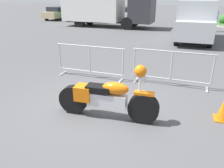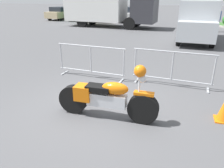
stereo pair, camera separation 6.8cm
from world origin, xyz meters
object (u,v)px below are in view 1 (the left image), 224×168
at_px(box_truck, 103,7).
at_px(parked_car_tan, 58,13).
at_px(crowd_barrier_far, 171,68).
at_px(parked_car_white, 128,14).
at_px(traffic_cone, 224,108).
at_px(motorcycle, 107,97).
at_px(parked_car_green, 80,13).
at_px(parked_car_yellow, 103,14).
at_px(pedestrian, 215,19).
at_px(delivery_van, 195,19).
at_px(crowd_barrier_near, 90,61).

relative_size(box_truck, parked_car_tan, 1.89).
xyz_separation_m(crowd_barrier_far, parked_car_tan, (-12.79, 16.58, 0.13)).
relative_size(parked_car_white, traffic_cone, 7.54).
relative_size(motorcycle, parked_car_green, 0.50).
xyz_separation_m(parked_car_yellow, pedestrian, (10.28, -4.70, 0.17)).
bearing_deg(motorcycle, delivery_van, 76.58).
relative_size(crowd_barrier_near, traffic_cone, 4.00).
bearing_deg(delivery_van, traffic_cone, 4.27).
bearing_deg(delivery_van, parked_car_yellow, -131.65).
bearing_deg(box_truck, parked_car_white, 80.30).
distance_m(box_truck, parked_car_yellow, 4.66).
height_order(delivery_van, parked_car_white, delivery_van).
bearing_deg(traffic_cone, box_truck, 117.72).
bearing_deg(box_truck, traffic_cone, -57.28).
height_order(parked_car_green, parked_car_yellow, parked_car_green).
xyz_separation_m(box_truck, delivery_van, (7.16, -4.32, -0.39)).
relative_size(parked_car_white, pedestrian, 2.63).
height_order(crowd_barrier_far, parked_car_green, parked_car_green).
distance_m(motorcycle, crowd_barrier_near, 2.65).
bearing_deg(parked_car_tan, traffic_cone, -136.90).
bearing_deg(motorcycle, parked_car_green, 114.82).
bearing_deg(delivery_van, parked_car_white, -142.75).
xyz_separation_m(parked_car_green, parked_car_white, (5.28, 0.09, -0.01)).
bearing_deg(pedestrian, parked_car_white, -132.67).
xyz_separation_m(motorcycle, pedestrian, (4.06, 14.08, 0.43)).
bearing_deg(box_truck, delivery_van, -26.07).
height_order(box_truck, delivery_van, box_truck).
height_order(crowd_barrier_near, box_truck, box_truck).
xyz_separation_m(parked_car_green, pedestrian, (12.92, -4.88, 0.17)).
bearing_deg(box_truck, pedestrian, 2.69).
height_order(motorcycle, parked_car_tan, parked_car_tan).
bearing_deg(crowd_barrier_far, delivery_van, 82.10).
height_order(motorcycle, traffic_cone, motorcycle).
bearing_deg(parked_car_white, pedestrian, -117.35).
xyz_separation_m(parked_car_tan, traffic_cone, (13.99, -18.31, -0.40)).
relative_size(parked_car_tan, parked_car_white, 0.94).
height_order(parked_car_tan, pedestrian, pedestrian).
distance_m(crowd_barrier_near, parked_car_tan, 19.47).
bearing_deg(crowd_barrier_far, crowd_barrier_near, 180.00).
xyz_separation_m(crowd_barrier_far, parked_car_green, (-10.15, 16.65, 0.20)).
bearing_deg(crowd_barrier_far, parked_car_tan, 127.64).
height_order(motorcycle, parked_car_green, parked_car_green).
distance_m(box_truck, traffic_cone, 15.71).
height_order(box_truck, parked_car_yellow, box_truck).
height_order(box_truck, pedestrian, box_truck).
height_order(crowd_barrier_near, parked_car_tan, parked_car_tan).
xyz_separation_m(parked_car_white, traffic_cone, (6.07, -18.47, -0.45)).
bearing_deg(parked_car_yellow, traffic_cone, -148.71).
relative_size(parked_car_yellow, traffic_cone, 7.63).
bearing_deg(parked_car_green, motorcycle, -149.24).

